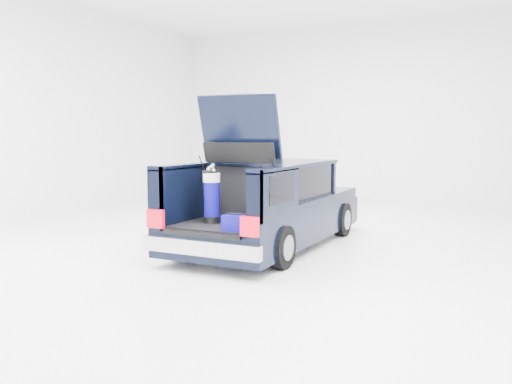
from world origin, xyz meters
The scene contains 6 objects.
ground centered at (0.00, 0.00, 0.00)m, with size 14.00×14.00×0.00m, color white.
car centered at (0.00, 0.11, 0.67)m, with size 1.87×4.65×2.47m.
red_suitcase centered at (0.50, -1.26, 0.85)m, with size 0.32×0.22×0.52m.
black_golf_bag centered at (-0.27, -1.43, 0.99)m, with size 0.31×0.35×0.85m.
blue_golf_bag centered at (-0.23, -1.48, 0.97)m, with size 0.25×0.25×0.83m.
blue_duffel centered at (0.45, -1.88, 0.71)m, with size 0.45×0.30×0.23m.
Camera 1 is at (3.83, -8.20, 1.88)m, focal length 38.00 mm.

